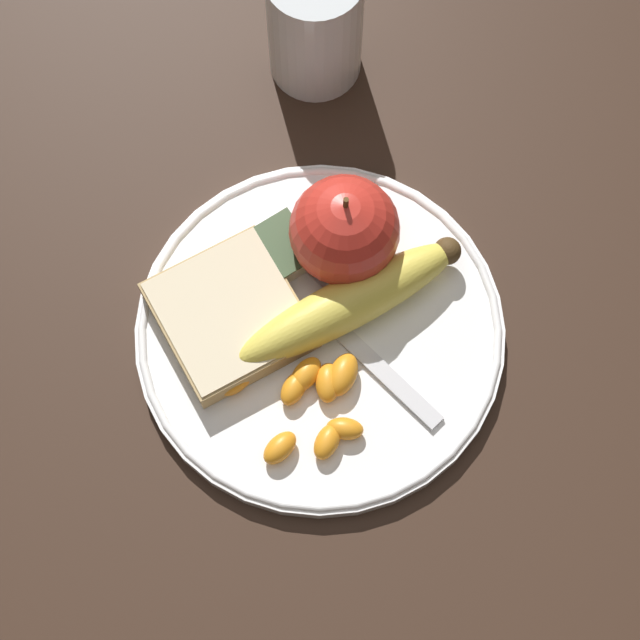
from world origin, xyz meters
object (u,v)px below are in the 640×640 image
object	(u,v)px
juice_glass	(315,26)
apple	(344,230)
plate	(320,332)
fork	(328,320)
bread_slice	(230,315)
jam_packet	(283,250)
banana	(351,302)

from	to	relation	value
juice_glass	apple	bearing A→B (deg)	153.43
plate	fork	distance (m)	0.01
bread_slice	fork	world-z (taller)	bread_slice
plate	bread_slice	bearing A→B (deg)	50.40
plate	fork	world-z (taller)	fork
jam_packet	apple	bearing A→B (deg)	-120.12
fork	apple	bearing A→B (deg)	-57.06
banana	bread_slice	world-z (taller)	banana
fork	juice_glass	bearing A→B (deg)	-42.30
apple	banana	bearing A→B (deg)	152.51
juice_glass	jam_packet	world-z (taller)	juice_glass
banana	fork	distance (m)	0.02
plate	juice_glass	world-z (taller)	juice_glass
juice_glass	bread_slice	world-z (taller)	juice_glass
bread_slice	jam_packet	bearing A→B (deg)	-69.87
plate	jam_packet	world-z (taller)	jam_packet
bread_slice	fork	xyz separation A→B (m)	(-0.04, -0.06, -0.01)
jam_packet	plate	bearing A→B (deg)	171.54
plate	apple	bearing A→B (deg)	-49.48
apple	bread_slice	world-z (taller)	apple
apple	banana	xyz separation A→B (m)	(-0.04, 0.02, -0.02)
apple	banana	size ratio (longest dim) A/B	0.48
fork	jam_packet	bearing A→B (deg)	-11.94
apple	jam_packet	size ratio (longest dim) A/B	1.94
apple	bread_slice	distance (m)	0.10
bread_slice	juice_glass	bearing A→B (deg)	-48.60
juice_glass	bread_slice	size ratio (longest dim) A/B	1.00
jam_packet	juice_glass	bearing A→B (deg)	-41.12
banana	bread_slice	xyz separation A→B (m)	(0.04, 0.07, -0.01)
apple	jam_packet	bearing A→B (deg)	59.88
apple	fork	xyz separation A→B (m)	(-0.04, 0.04, -0.04)
banana	jam_packet	xyz separation A→B (m)	(0.06, 0.02, -0.01)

